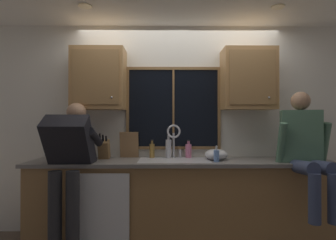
% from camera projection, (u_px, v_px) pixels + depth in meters
% --- Properties ---
extents(back_wall, '(5.72, 0.12, 2.55)m').
position_uv_depth(back_wall, '(179.00, 128.00, 3.47)').
color(back_wall, silver).
rests_on(back_wall, floor).
extents(ceiling_downlight_left, '(0.14, 0.14, 0.01)m').
position_uv_depth(ceiling_downlight_left, '(85.00, 6.00, 2.81)').
color(ceiling_downlight_left, '#FFEAB2').
extents(ceiling_downlight_right, '(0.14, 0.14, 0.01)m').
position_uv_depth(ceiling_downlight_right, '(278.00, 7.00, 2.83)').
color(ceiling_downlight_right, '#FFEAB2').
extents(window_glass, '(1.10, 0.02, 0.95)m').
position_uv_depth(window_glass, '(173.00, 108.00, 3.40)').
color(window_glass, black).
extents(window_frame_top, '(1.17, 0.02, 0.04)m').
position_uv_depth(window_frame_top, '(173.00, 68.00, 3.40)').
color(window_frame_top, brown).
extents(window_frame_bottom, '(1.17, 0.02, 0.04)m').
position_uv_depth(window_frame_bottom, '(173.00, 148.00, 3.39)').
color(window_frame_bottom, brown).
extents(window_frame_left, '(0.03, 0.02, 0.95)m').
position_uv_depth(window_frame_left, '(128.00, 108.00, 3.39)').
color(window_frame_left, brown).
extents(window_frame_right, '(0.03, 0.02, 0.95)m').
position_uv_depth(window_frame_right, '(219.00, 108.00, 3.40)').
color(window_frame_right, brown).
extents(window_mullion_center, '(0.02, 0.02, 0.95)m').
position_uv_depth(window_mullion_center, '(173.00, 108.00, 3.39)').
color(window_mullion_center, brown).
extents(lower_cabinet_run, '(3.32, 0.58, 0.88)m').
position_uv_depth(lower_cabinet_run, '(180.00, 202.00, 3.12)').
color(lower_cabinet_run, olive).
rests_on(lower_cabinet_run, floor).
extents(countertop, '(3.38, 0.62, 0.04)m').
position_uv_depth(countertop, '(180.00, 162.00, 3.10)').
color(countertop, slate).
rests_on(countertop, lower_cabinet_run).
extents(dishwasher_front, '(0.60, 0.02, 0.74)m').
position_uv_depth(dishwasher_front, '(100.00, 210.00, 2.79)').
color(dishwasher_front, white).
extents(upper_cabinet_left, '(0.61, 0.36, 0.72)m').
position_uv_depth(upper_cabinet_left, '(99.00, 79.00, 3.24)').
color(upper_cabinet_left, '#A87A47').
extents(upper_cabinet_right, '(0.61, 0.36, 0.72)m').
position_uv_depth(upper_cabinet_right, '(248.00, 79.00, 3.25)').
color(upper_cabinet_right, '#A87A47').
extents(sink, '(0.80, 0.46, 0.21)m').
position_uv_depth(sink, '(174.00, 169.00, 3.11)').
color(sink, '#B7B7BC').
rests_on(sink, lower_cabinet_run).
extents(faucet, '(0.18, 0.09, 0.40)m').
position_uv_depth(faucet, '(174.00, 137.00, 3.29)').
color(faucet, silver).
rests_on(faucet, countertop).
extents(person_standing, '(0.53, 0.69, 1.56)m').
position_uv_depth(person_standing, '(69.00, 160.00, 2.78)').
color(person_standing, '#262628').
rests_on(person_standing, floor).
extents(person_sitting_on_counter, '(0.54, 0.65, 1.26)m').
position_uv_depth(person_sitting_on_counter, '(305.00, 146.00, 2.85)').
color(person_sitting_on_counter, '#384260').
rests_on(person_sitting_on_counter, countertop).
extents(knife_block, '(0.12, 0.18, 0.32)m').
position_uv_depth(knife_block, '(104.00, 150.00, 3.20)').
color(knife_block, olive).
rests_on(knife_block, countertop).
extents(cutting_board, '(0.23, 0.09, 0.31)m').
position_uv_depth(cutting_board, '(129.00, 145.00, 3.32)').
color(cutting_board, '#997047').
rests_on(cutting_board, countertop).
extents(mixing_bowl, '(0.26, 0.26, 0.13)m').
position_uv_depth(mixing_bowl, '(216.00, 155.00, 3.13)').
color(mixing_bowl, silver).
rests_on(mixing_bowl, countertop).
extents(soap_dispenser, '(0.06, 0.07, 0.18)m').
position_uv_depth(soap_dispenser, '(216.00, 156.00, 2.97)').
color(soap_dispenser, '#668CCC').
rests_on(soap_dispenser, countertop).
extents(bottle_green_glass, '(0.07, 0.07, 0.22)m').
position_uv_depth(bottle_green_glass, '(188.00, 150.00, 3.31)').
color(bottle_green_glass, pink).
rests_on(bottle_green_glass, countertop).
extents(bottle_tall_clear, '(0.06, 0.06, 0.22)m').
position_uv_depth(bottle_tall_clear, '(152.00, 150.00, 3.31)').
color(bottle_tall_clear, olive).
rests_on(bottle_tall_clear, countertop).
extents(bottle_amber_small, '(0.07, 0.07, 0.29)m').
position_uv_depth(bottle_amber_small, '(169.00, 148.00, 3.28)').
color(bottle_amber_small, '#B7B7BC').
rests_on(bottle_amber_small, countertop).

